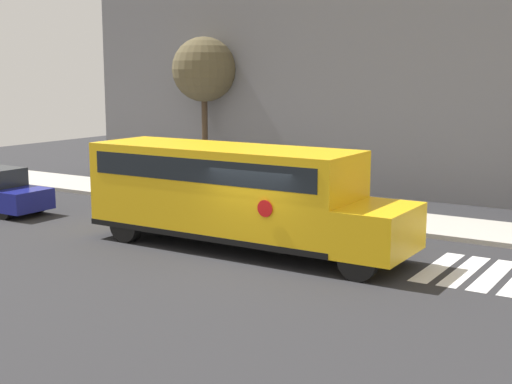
# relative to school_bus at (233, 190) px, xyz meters

# --- Properties ---
(ground_plane) EXTENTS (60.00, 60.00, 0.00)m
(ground_plane) POSITION_rel_school_bus_xyz_m (1.37, -0.85, -1.68)
(ground_plane) COLOR #28282B
(sidewalk_strip) EXTENTS (44.00, 3.00, 0.15)m
(sidewalk_strip) POSITION_rel_school_bus_xyz_m (1.37, 5.65, -1.61)
(sidewalk_strip) COLOR #B2ADA3
(sidewalk_strip) RESTS_ON ground
(building_backdrop) EXTENTS (32.00, 4.00, 9.41)m
(building_backdrop) POSITION_rel_school_bus_xyz_m (1.37, 12.15, 3.02)
(building_backdrop) COLOR slate
(building_backdrop) RESTS_ON ground
(school_bus) EXTENTS (9.58, 2.57, 2.92)m
(school_bus) POSITION_rel_school_bus_xyz_m (0.00, 0.00, 0.00)
(school_bus) COLOR yellow
(school_bus) RESTS_ON ground
(tree_far_sidewalk) EXTENTS (2.89, 2.89, 6.54)m
(tree_far_sidewalk) POSITION_rel_school_bus_xyz_m (-7.99, 9.58, 3.37)
(tree_far_sidewalk) COLOR #423323
(tree_far_sidewalk) RESTS_ON ground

